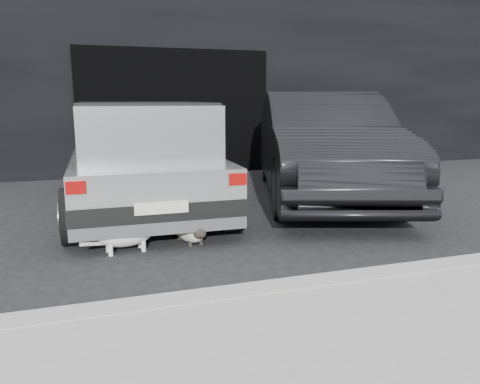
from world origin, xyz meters
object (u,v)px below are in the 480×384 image
object	(u,v)px
cat_siamese	(191,233)
cat_white	(129,233)
second_car	(322,145)
silver_hatchback	(142,153)

from	to	relation	value
cat_siamese	cat_white	world-z (taller)	cat_white
second_car	cat_white	xyz separation A→B (m)	(-3.26, -1.92, -0.65)
second_car	cat_white	bearing A→B (deg)	-131.70
silver_hatchback	second_car	size ratio (longest dim) A/B	0.82
silver_hatchback	cat_siamese	size ratio (longest dim) A/B	5.64
silver_hatchback	cat_white	bearing A→B (deg)	-100.28
cat_white	silver_hatchback	bearing A→B (deg)	161.05
second_car	cat_white	distance (m)	3.84
silver_hatchback	second_car	world-z (taller)	second_car
cat_siamese	second_car	bearing A→B (deg)	-157.09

